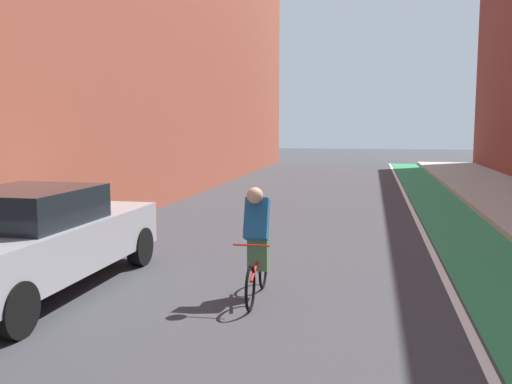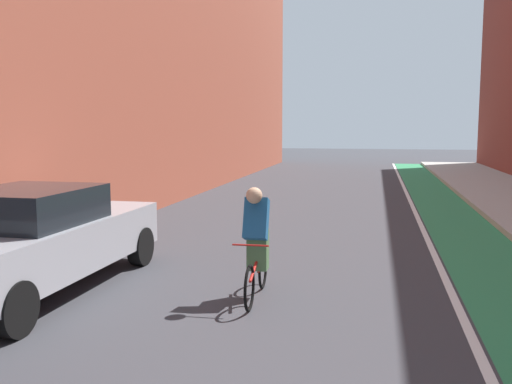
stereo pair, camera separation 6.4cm
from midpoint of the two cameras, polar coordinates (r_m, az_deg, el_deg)
ground_plane at (r=14.15m, az=5.96°, el=-3.07°), size 92.97×92.97×0.00m
bike_lane_paint at (r=16.18m, az=19.20°, el=-2.18°), size 1.60×42.26×0.00m
lane_divider_stripe at (r=16.09m, az=16.02°, el=-2.11°), size 0.12×42.26×0.00m
building_facade_left at (r=17.95m, az=-13.91°, el=18.32°), size 4.15×42.26×12.14m
parked_sedan_silver at (r=8.71m, az=-21.11°, el=-4.41°), size 1.86×4.55×1.53m
cyclist_trailing at (r=7.77m, az=0.30°, el=-5.12°), size 0.48×1.66×1.59m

